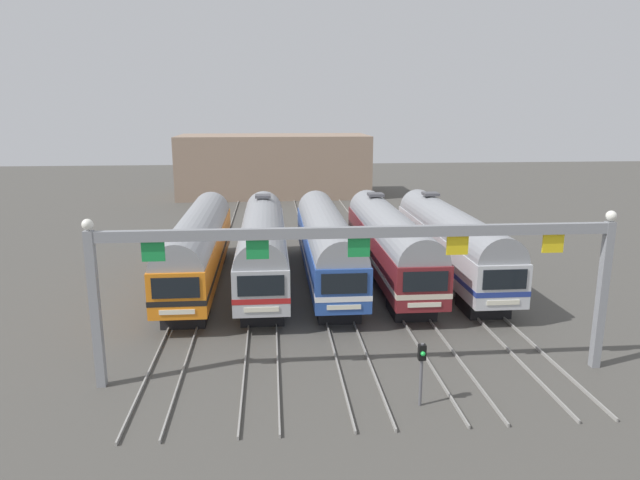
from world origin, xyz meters
name	(u,v)px	position (x,y,z in m)	size (l,w,h in m)	color
ground_plane	(326,282)	(0.00, 0.00, 0.00)	(160.00, 160.00, 0.00)	#4C4944
track_bed	(309,228)	(0.00, 17.00, 0.07)	(17.78, 70.00, 0.15)	gray
commuter_train_orange	(198,244)	(-8.14, -0.01, 2.69)	(2.88, 18.06, 4.77)	orange
commuter_train_stainless	(263,243)	(-4.07, 0.00, 2.69)	(2.88, 18.06, 5.05)	#B2B5BA
commuter_train_blue	(326,242)	(0.00, -0.01, 2.69)	(2.88, 18.06, 4.77)	#284C9E
commuter_train_maroon	(389,241)	(4.07, 0.00, 2.69)	(2.88, 18.06, 5.05)	maroon
commuter_train_silver	(450,239)	(8.14, 0.00, 2.69)	(2.88, 18.06, 5.05)	silver
catenary_gantry	(359,256)	(0.00, -13.50, 5.24)	(21.52, 0.44, 6.97)	gray
yard_signal_mast	(422,362)	(2.03, -16.19, 1.78)	(0.28, 0.35, 2.54)	#59595E
maintenance_building	(274,165)	(-3.04, 38.24, 3.85)	(23.80, 10.00, 7.70)	gray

